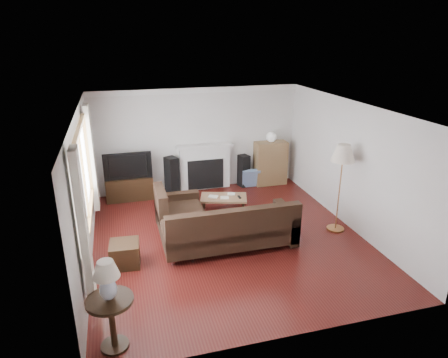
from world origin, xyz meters
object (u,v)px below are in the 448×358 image
object	(u,v)px
coffee_table	(224,205)
side_table	(112,323)
bookshelf	(270,163)
sectional_sofa	(229,226)
tv_stand	(130,188)
floor_lamp	(340,189)

from	to	relation	value
coffee_table	side_table	bearing A→B (deg)	-108.10
bookshelf	sectional_sofa	distance (m)	3.43
tv_stand	floor_lamp	world-z (taller)	floor_lamp
tv_stand	bookshelf	size ratio (longest dim) A/B	0.97
bookshelf	side_table	size ratio (longest dim) A/B	1.55
bookshelf	side_table	world-z (taller)	bookshelf
bookshelf	side_table	bearing A→B (deg)	-129.44
tv_stand	floor_lamp	size ratio (longest dim) A/B	0.61
bookshelf	floor_lamp	distance (m)	2.80
bookshelf	side_table	distance (m)	6.29
sectional_sofa	floor_lamp	size ratio (longest dim) A/B	1.48
sectional_sofa	side_table	bearing A→B (deg)	-135.92
tv_stand	coffee_table	bearing A→B (deg)	-35.33
tv_stand	side_table	xyz separation A→B (m)	(-0.44, -4.81, 0.09)
sectional_sofa	floor_lamp	world-z (taller)	floor_lamp
tv_stand	coffee_table	size ratio (longest dim) A/B	1.10
coffee_table	floor_lamp	distance (m)	2.47
sectional_sofa	coffee_table	xyz separation A→B (m)	(0.29, 1.43, -0.23)
tv_stand	sectional_sofa	size ratio (longest dim) A/B	0.41
sectional_sofa	side_table	world-z (taller)	sectional_sofa
tv_stand	coffee_table	distance (m)	2.36
bookshelf	tv_stand	bearing A→B (deg)	-179.19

